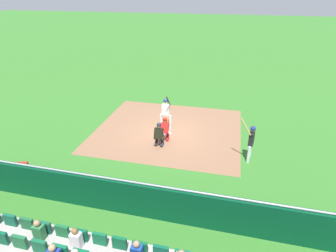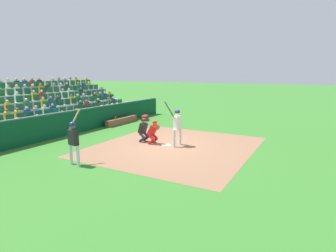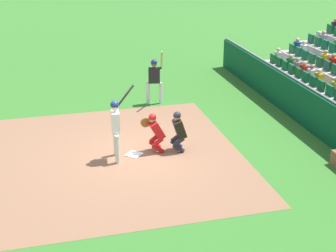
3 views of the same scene
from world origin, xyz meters
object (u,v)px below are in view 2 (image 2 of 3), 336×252
(home_plate_marker, at_px, (166,145))
(batter_at_plate, at_px, (177,123))
(water_bottle_on_bench, at_px, (116,118))
(on_deck_batter, at_px, (73,138))
(home_plate_umpire, at_px, (144,129))
(equipment_duffel_bag, at_px, (145,118))
(catcher_crouching, at_px, (153,131))
(dugout_bench, at_px, (122,121))

(home_plate_marker, bearing_deg, batter_at_plate, 106.18)
(water_bottle_on_bench, distance_m, on_deck_batter, 8.21)
(batter_at_plate, height_order, home_plate_umpire, batter_at_plate)
(home_plate_umpire, distance_m, equipment_duffel_bag, 6.62)
(water_bottle_on_bench, xyz_separation_m, on_deck_batter, (7.18, 3.94, 0.54))
(home_plate_marker, relative_size, equipment_duffel_bag, 0.49)
(catcher_crouching, relative_size, dugout_bench, 0.41)
(home_plate_marker, xyz_separation_m, dugout_bench, (-3.52, -5.67, 0.20))
(home_plate_marker, relative_size, dugout_bench, 0.14)
(water_bottle_on_bench, bearing_deg, catcher_crouching, 59.73)
(catcher_crouching, xyz_separation_m, home_plate_umpire, (-0.14, -0.70, 0.00))
(home_plate_marker, bearing_deg, home_plate_umpire, -91.43)
(batter_at_plate, bearing_deg, equipment_duffel_bag, -133.99)
(home_plate_marker, relative_size, catcher_crouching, 0.35)
(equipment_duffel_bag, height_order, on_deck_batter, on_deck_batter)
(equipment_duffel_bag, bearing_deg, home_plate_marker, 23.62)
(batter_at_plate, distance_m, water_bottle_on_bench, 6.68)
(batter_at_plate, relative_size, on_deck_batter, 1.01)
(home_plate_umpire, bearing_deg, water_bottle_on_bench, -122.99)
(home_plate_umpire, bearing_deg, home_plate_marker, 88.57)
(catcher_crouching, height_order, on_deck_batter, on_deck_batter)
(dugout_bench, xyz_separation_m, equipment_duffel_bag, (-2.02, 0.63, -0.03))
(equipment_duffel_bag, bearing_deg, catcher_crouching, 19.01)
(home_plate_umpire, relative_size, water_bottle_on_bench, 5.62)
(dugout_bench, xyz_separation_m, on_deck_batter, (7.93, 4.02, 0.88))
(home_plate_marker, xyz_separation_m, equipment_duffel_bag, (-5.53, -5.03, 0.17))
(water_bottle_on_bench, bearing_deg, on_deck_batter, 28.80)
(dugout_bench, relative_size, water_bottle_on_bench, 13.20)
(catcher_crouching, height_order, equipment_duffel_bag, catcher_crouching)
(water_bottle_on_bench, height_order, on_deck_batter, on_deck_batter)
(home_plate_marker, bearing_deg, catcher_crouching, -81.62)
(dugout_bench, bearing_deg, home_plate_marker, 58.18)
(equipment_duffel_bag, bearing_deg, batter_at_plate, 27.34)
(batter_at_plate, bearing_deg, water_bottle_on_bench, -113.05)
(dugout_bench, relative_size, equipment_duffel_bag, 3.41)
(dugout_bench, bearing_deg, on_deck_batter, 26.90)
(home_plate_marker, xyz_separation_m, home_plate_umpire, (-0.03, -1.39, 0.69))
(home_plate_umpire, xyz_separation_m, water_bottle_on_bench, (-2.73, -4.20, -0.15))
(catcher_crouching, xyz_separation_m, dugout_bench, (-3.62, -4.98, -0.49))
(catcher_crouching, relative_size, equipment_duffel_bag, 1.40)
(water_bottle_on_bench, relative_size, on_deck_batter, 0.11)
(batter_at_plate, xyz_separation_m, on_deck_batter, (4.57, -2.18, -0.06))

